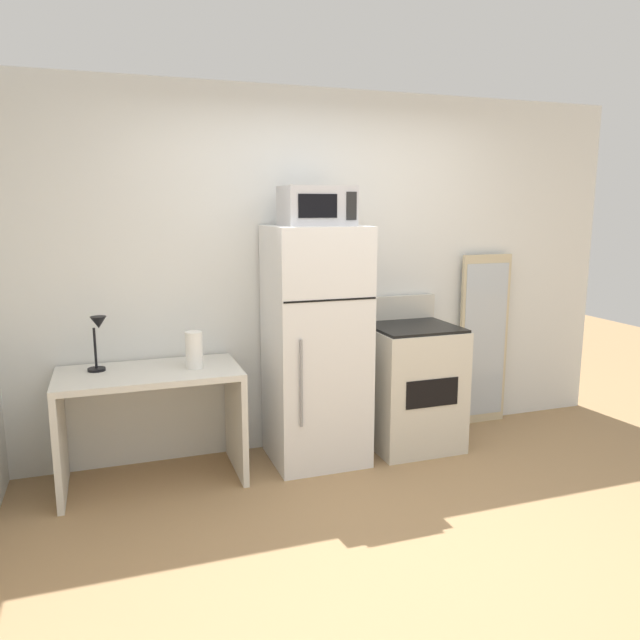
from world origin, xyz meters
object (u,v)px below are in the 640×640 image
object	(u,v)px
paper_towel_roll	(194,350)
leaning_mirror	(484,340)
oven_range	(412,385)
desk	(151,405)
refrigerator	(316,346)
desk_lamp	(98,334)
microwave	(317,206)

from	to	relation	value
paper_towel_roll	leaning_mirror	distance (m)	2.41
paper_towel_roll	oven_range	size ratio (longest dim) A/B	0.22
desk	refrigerator	size ratio (longest dim) A/B	0.69
paper_towel_roll	oven_range	distance (m)	1.65
desk_lamp	oven_range	size ratio (longest dim) A/B	0.32
desk_lamp	refrigerator	distance (m)	1.43
desk	desk_lamp	size ratio (longest dim) A/B	3.24
paper_towel_roll	refrigerator	distance (m)	0.84
leaning_mirror	desk	bearing A→B (deg)	-174.40
desk_lamp	desk	bearing A→B (deg)	-17.35
desk_lamp	microwave	xyz separation A→B (m)	(1.42, -0.11, 0.79)
paper_towel_roll	oven_range	world-z (taller)	oven_range
refrigerator	desk	bearing A→B (deg)	-179.73
microwave	oven_range	size ratio (longest dim) A/B	0.42
microwave	leaning_mirror	size ratio (longest dim) A/B	0.33
desk	microwave	bearing A→B (deg)	-0.81
desk	leaning_mirror	distance (m)	2.69
microwave	oven_range	world-z (taller)	microwave
desk_lamp	microwave	distance (m)	1.63
desk	desk_lamp	bearing A→B (deg)	162.65
paper_towel_roll	leaning_mirror	size ratio (longest dim) A/B	0.17
leaning_mirror	desk_lamp	bearing A→B (deg)	-176.70
oven_range	refrigerator	bearing A→B (deg)	-179.94
microwave	paper_towel_roll	bearing A→B (deg)	-178.96
leaning_mirror	paper_towel_roll	bearing A→B (deg)	-173.00
desk	refrigerator	world-z (taller)	refrigerator
oven_range	desk	bearing A→B (deg)	-179.81
paper_towel_roll	oven_range	xyz separation A→B (m)	(1.60, 0.04, -0.40)
desk	desk_lamp	world-z (taller)	desk_lamp
refrigerator	leaning_mirror	distance (m)	1.57
desk	microwave	world-z (taller)	microwave
microwave	desk_lamp	bearing A→B (deg)	175.69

